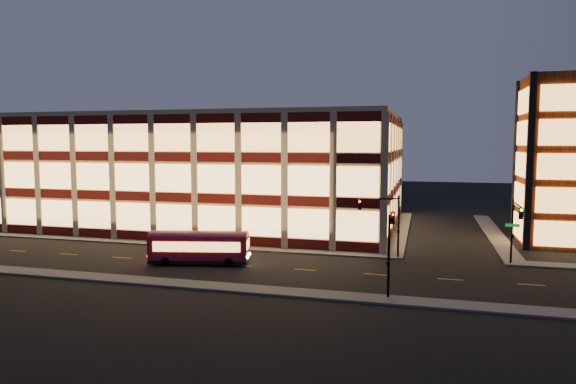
% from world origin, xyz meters
% --- Properties ---
extents(ground, '(200.00, 200.00, 0.00)m').
position_xyz_m(ground, '(0.00, 0.00, 0.00)').
color(ground, black).
rests_on(ground, ground).
extents(sidewalk_office_south, '(54.00, 2.00, 0.15)m').
position_xyz_m(sidewalk_office_south, '(-3.00, 1.00, 0.07)').
color(sidewalk_office_south, '#514F4C').
rests_on(sidewalk_office_south, ground).
extents(sidewalk_office_east, '(2.00, 30.00, 0.15)m').
position_xyz_m(sidewalk_office_east, '(23.00, 17.00, 0.07)').
color(sidewalk_office_east, '#514F4C').
rests_on(sidewalk_office_east, ground).
extents(sidewalk_tower_west, '(2.00, 30.00, 0.15)m').
position_xyz_m(sidewalk_tower_west, '(34.00, 17.00, 0.07)').
color(sidewalk_tower_west, '#514F4C').
rests_on(sidewalk_tower_west, ground).
extents(sidewalk_near, '(100.00, 2.00, 0.15)m').
position_xyz_m(sidewalk_near, '(0.00, -13.00, 0.07)').
color(sidewalk_near, '#514F4C').
rests_on(sidewalk_near, ground).
extents(office_building, '(50.45, 30.45, 14.50)m').
position_xyz_m(office_building, '(-2.91, 16.91, 7.25)').
color(office_building, tan).
rests_on(office_building, ground).
extents(stair_tower, '(8.60, 8.60, 18.00)m').
position_xyz_m(stair_tower, '(39.95, 11.95, 8.99)').
color(stair_tower, '#8C3814').
rests_on(stair_tower, ground).
extents(traffic_signal_far, '(3.79, 1.87, 6.00)m').
position_xyz_m(traffic_signal_far, '(22.21, 0.24, 4.11)').
color(traffic_signal_far, black).
rests_on(traffic_signal_far, ground).
extents(traffic_signal_right, '(1.20, 4.37, 6.00)m').
position_xyz_m(traffic_signal_right, '(33.50, -0.62, 4.10)').
color(traffic_signal_right, black).
rests_on(traffic_signal_right, ground).
extents(traffic_signal_near, '(0.32, 4.45, 6.00)m').
position_xyz_m(traffic_signal_near, '(23.50, -11.03, 4.13)').
color(traffic_signal_near, black).
rests_on(traffic_signal_near, ground).
extents(trolley_bus, '(9.16, 4.08, 3.01)m').
position_xyz_m(trolley_bus, '(6.15, -6.25, 1.67)').
color(trolley_bus, maroon).
rests_on(trolley_bus, ground).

